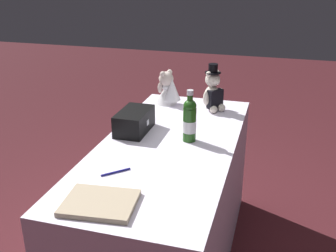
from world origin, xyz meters
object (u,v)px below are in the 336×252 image
object	(u,v)px
champagne_bottle	(190,120)
teddy_bear_groom	(213,92)
signing_pen	(115,172)
teddy_bear_bride	(168,89)
gift_case_black	(134,121)
guestbook	(100,203)

from	to	relation	value
champagne_bottle	teddy_bear_groom	bearing A→B (deg)	-3.77
teddy_bear_groom	signing_pen	distance (m)	1.01
teddy_bear_bride	champagne_bottle	distance (m)	0.63
gift_case_black	guestbook	xyz separation A→B (m)	(-0.75, -0.13, -0.05)
signing_pen	champagne_bottle	bearing A→B (deg)	-28.48
teddy_bear_bride	signing_pen	world-z (taller)	teddy_bear_bride
teddy_bear_bride	signing_pen	distance (m)	1.02
signing_pen	gift_case_black	xyz separation A→B (m)	(0.49, 0.09, 0.06)
champagne_bottle	signing_pen	distance (m)	0.53
signing_pen	gift_case_black	world-z (taller)	gift_case_black
signing_pen	teddy_bear_bride	bearing A→B (deg)	2.05
champagne_bottle	teddy_bear_bride	bearing A→B (deg)	26.67
guestbook	champagne_bottle	bearing A→B (deg)	-21.53
teddy_bear_bride	signing_pen	size ratio (longest dim) A/B	2.04
teddy_bear_groom	guestbook	xyz separation A→B (m)	(-1.23, 0.23, -0.11)
teddy_bear_bride	champagne_bottle	world-z (taller)	champagne_bottle
teddy_bear_groom	gift_case_black	bearing A→B (deg)	142.56
teddy_bear_groom	champagne_bottle	bearing A→B (deg)	176.23
champagne_bottle	signing_pen	size ratio (longest dim) A/B	2.53
teddy_bear_groom	signing_pen	xyz separation A→B (m)	(-0.97, 0.28, -0.12)
signing_pen	guestbook	world-z (taller)	guestbook
gift_case_black	teddy_bear_groom	bearing A→B (deg)	-37.44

